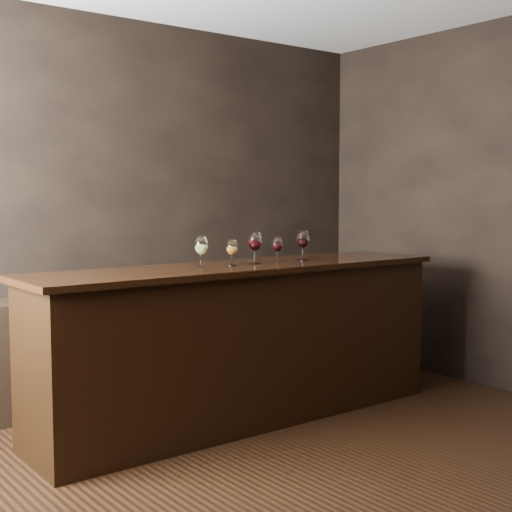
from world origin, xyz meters
TOP-DOWN VIEW (x-y plane):
  - ground at (0.00, 0.00)m, footprint 5.00×5.00m
  - room_shell at (-0.23, 0.11)m, footprint 5.02×4.52m
  - bar_counter at (0.49, 1.07)m, footprint 2.84×0.62m
  - bar_top at (0.49, 1.07)m, footprint 2.94×0.69m
  - back_bar_shelf at (0.01, 2.03)m, footprint 2.18×0.40m
  - glass_white at (0.19, 1.10)m, footprint 0.08×0.08m
  - glass_amber at (0.39, 1.05)m, footprint 0.07×0.07m
  - glass_red_a at (0.59, 1.06)m, footprint 0.09×0.09m
  - glass_red_b at (0.81, 1.10)m, footprint 0.07×0.07m
  - glass_red_c at (1.00, 1.06)m, footprint 0.09×0.09m

SIDE VIEW (x-z plane):
  - ground at x=0.00m, z-range 0.00..0.00m
  - back_bar_shelf at x=0.01m, z-range 0.00..0.79m
  - bar_counter at x=0.49m, z-range 0.00..1.00m
  - bar_top at x=0.49m, z-range 1.00..1.03m
  - glass_red_b at x=0.81m, z-range 1.06..1.23m
  - glass_amber at x=0.39m, z-range 1.06..1.23m
  - glass_white at x=0.19m, z-range 1.07..1.26m
  - glass_red_c at x=1.00m, z-range 1.07..1.28m
  - glass_red_a at x=0.59m, z-range 1.07..1.28m
  - room_shell at x=-0.23m, z-range 0.40..3.21m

